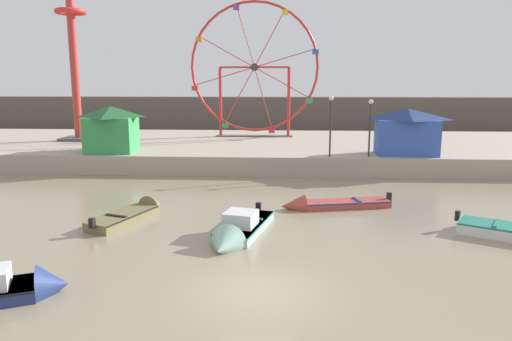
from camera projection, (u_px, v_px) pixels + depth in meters
ground_plane at (258, 291)px, 14.91m from camera, size 240.00×240.00×0.00m
quay_promenade at (275, 149)px, 41.57m from camera, size 110.00×18.40×1.36m
distant_town_skyline at (278, 113)px, 65.78m from camera, size 140.00×3.00×4.40m
motorboat_faded_red at (326, 204)px, 24.67m from camera, size 5.96×2.33×1.10m
motorboat_navy_blue at (7, 289)px, 14.39m from camera, size 4.42×2.99×1.47m
motorboat_seafoam at (236, 232)px, 19.82m from camera, size 2.73×5.70×1.58m
motorboat_olive_wood at (136, 213)px, 23.00m from camera, size 2.87×5.07×1.24m
ferris_wheel_red_frame at (254, 70)px, 43.88m from camera, size 11.90×1.20×12.38m
drop_tower_red_tower at (73, 54)px, 40.95m from camera, size 2.80×2.80×15.06m
carnival_booth_blue_tent at (407, 131)px, 33.48m from camera, size 4.71×3.01×3.27m
carnival_booth_green_kiosk at (112, 128)px, 35.01m from camera, size 4.01×4.21×3.36m
promenade_lamp_near at (331, 117)px, 32.46m from camera, size 0.32×0.32×4.18m
promenade_lamp_far at (370, 119)px, 32.42m from camera, size 0.32×0.32×3.94m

